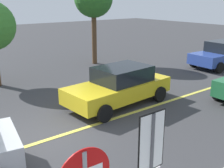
{
  "coord_description": "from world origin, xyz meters",
  "views": [
    {
      "loc": [
        -2.72,
        -7.19,
        4.13
      ],
      "look_at": [
        2.91,
        0.23,
        1.24
      ],
      "focal_mm": 44.13,
      "sensor_mm": 36.0,
      "label": 1
    }
  ],
  "objects": [
    {
      "name": "car_blue_mid_road",
      "position": [
        13.18,
        2.22,
        0.81
      ],
      "size": [
        4.48,
        2.17,
        1.6
      ],
      "color": "#2D479E",
      "rests_on": "ground_plane"
    },
    {
      "name": "speed_limit_sign",
      "position": [
        0.04,
        -4.55,
        1.76
      ],
      "size": [
        0.54,
        0.06,
        2.52
      ],
      "color": "#4C4C51",
      "rests_on": "ground_plane"
    },
    {
      "name": "lane_marking_centre",
      "position": [
        3.0,
        0.0,
        0.01
      ],
      "size": [
        28.0,
        0.16,
        0.01
      ],
      "primitive_type": "cube",
      "color": "#E0D14C"
    },
    {
      "name": "car_yellow_far_lane",
      "position": [
        3.9,
        1.04,
        0.79
      ],
      "size": [
        4.59,
        2.32,
        1.55
      ],
      "color": "gold",
      "rests_on": "ground_plane"
    },
    {
      "name": "ground_plane",
      "position": [
        0.0,
        0.0,
        0.0
      ],
      "size": [
        80.0,
        80.0,
        0.0
      ],
      "primitive_type": "plane",
      "color": "#38383A"
    }
  ]
}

